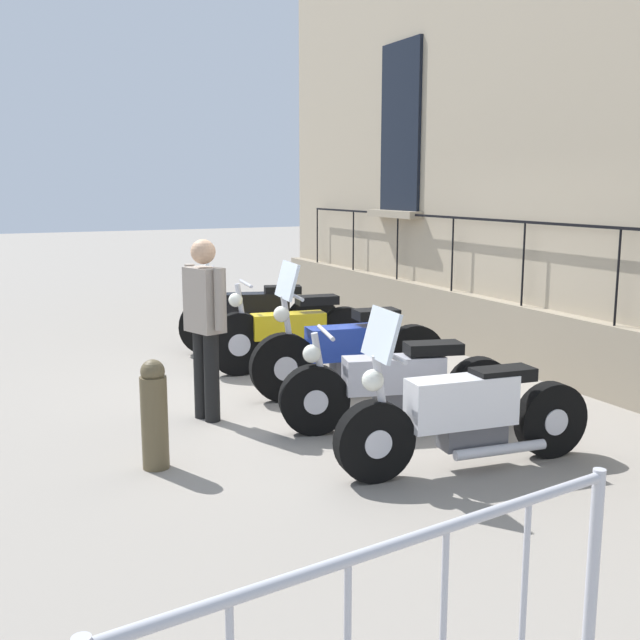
# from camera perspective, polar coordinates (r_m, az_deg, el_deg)

# --- Properties ---
(ground_plane) EXTENTS (60.00, 60.00, 0.00)m
(ground_plane) POSITION_cam_1_polar(r_m,az_deg,el_deg) (7.76, 0.92, -5.75)
(ground_plane) COLOR gray
(building_facade) EXTENTS (0.82, 13.04, 6.32)m
(building_facade) POSITION_cam_1_polar(r_m,az_deg,el_deg) (9.12, 17.65, 15.50)
(building_facade) COLOR tan
(building_facade) RESTS_ON ground_plane
(motorcycle_black) EXTENTS (2.04, 0.80, 1.42)m
(motorcycle_black) POSITION_cam_1_polar(r_m,az_deg,el_deg) (9.71, -4.66, 0.23)
(motorcycle_black) COLOR black
(motorcycle_black) RESTS_ON ground_plane
(motorcycle_yellow) EXTENTS (2.00, 0.62, 1.06)m
(motorcycle_yellow) POSITION_cam_1_polar(r_m,az_deg,el_deg) (8.69, -2.13, -1.13)
(motorcycle_yellow) COLOR black
(motorcycle_yellow) RESTS_ON ground_plane
(motorcycle_blue) EXTENTS (2.10, 0.64, 1.39)m
(motorcycle_blue) POSITION_cam_1_polar(r_m,az_deg,el_deg) (7.69, 2.14, -2.46)
(motorcycle_blue) COLOR black
(motorcycle_blue) RESTS_ON ground_plane
(motorcycle_silver) EXTENTS (2.10, 0.79, 0.91)m
(motorcycle_silver) POSITION_cam_1_polar(r_m,az_deg,el_deg) (6.68, 5.91, -5.00)
(motorcycle_silver) COLOR black
(motorcycle_silver) RESTS_ON ground_plane
(motorcycle_white) EXTENTS (2.12, 0.58, 1.26)m
(motorcycle_white) POSITION_cam_1_polar(r_m,az_deg,el_deg) (5.81, 10.80, -7.11)
(motorcycle_white) COLOR black
(motorcycle_white) RESTS_ON ground_plane
(bollard) EXTENTS (0.20, 0.20, 0.85)m
(bollard) POSITION_cam_1_polar(r_m,az_deg,el_deg) (5.86, -12.42, -6.95)
(bollard) COLOR brown
(bollard) RESTS_ON ground_plane
(pedestrian_standing) EXTENTS (0.32, 0.51, 1.66)m
(pedestrian_standing) POSITION_cam_1_polar(r_m,az_deg,el_deg) (6.87, -8.69, 0.04)
(pedestrian_standing) COLOR black
(pedestrian_standing) RESTS_ON ground_plane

